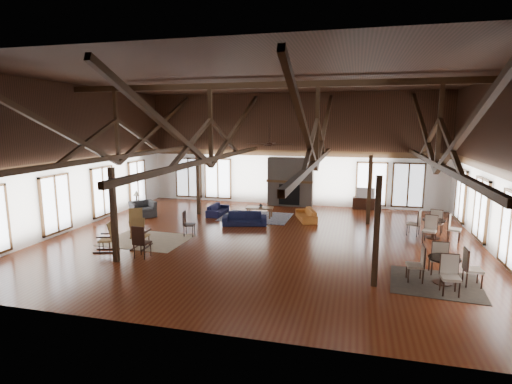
% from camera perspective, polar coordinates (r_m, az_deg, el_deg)
% --- Properties ---
extents(floor, '(16.00, 16.00, 0.00)m').
position_cam_1_polar(floor, '(15.40, 0.83, -6.82)').
color(floor, '#582612').
rests_on(floor, ground).
extents(ceiling, '(16.00, 14.00, 0.02)m').
position_cam_1_polar(ceiling, '(14.84, 0.88, 15.97)').
color(ceiling, black).
rests_on(ceiling, wall_back).
extents(wall_back, '(16.00, 0.02, 6.00)m').
position_cam_1_polar(wall_back, '(21.67, 5.14, 6.05)').
color(wall_back, white).
rests_on(wall_back, floor).
extents(wall_front, '(16.00, 0.02, 6.00)m').
position_cam_1_polar(wall_front, '(8.22, -10.44, -0.22)').
color(wall_front, white).
rests_on(wall_front, floor).
extents(wall_left, '(0.02, 14.00, 6.00)m').
position_cam_1_polar(wall_left, '(18.38, -24.29, 4.55)').
color(wall_left, white).
rests_on(wall_left, floor).
extents(wall_right, '(0.02, 14.00, 6.00)m').
position_cam_1_polar(wall_right, '(15.15, 31.83, 3.00)').
color(wall_right, white).
rests_on(wall_right, floor).
extents(roof_truss, '(15.60, 14.07, 3.14)m').
position_cam_1_polar(roof_truss, '(14.76, 0.86, 8.34)').
color(roof_truss, black).
rests_on(roof_truss, wall_back).
extents(post_grid, '(8.16, 7.16, 3.05)m').
position_cam_1_polar(post_grid, '(15.03, 0.84, -1.25)').
color(post_grid, black).
rests_on(post_grid, floor).
extents(fireplace, '(2.50, 0.69, 2.60)m').
position_cam_1_polar(fireplace, '(21.53, 4.93, 1.45)').
color(fireplace, '#685B4F').
rests_on(fireplace, floor).
extents(ceiling_fan, '(1.60, 1.60, 0.75)m').
position_cam_1_polar(ceiling_fan, '(13.68, 1.94, 6.98)').
color(ceiling_fan, black).
rests_on(ceiling_fan, roof_truss).
extents(sofa_navy_front, '(2.04, 1.18, 0.56)m').
position_cam_1_polar(sofa_navy_front, '(17.51, -1.64, -3.83)').
color(sofa_navy_front, black).
rests_on(sofa_navy_front, floor).
extents(sofa_navy_left, '(1.67, 0.66, 0.48)m').
position_cam_1_polar(sofa_navy_left, '(19.57, -5.49, -2.52)').
color(sofa_navy_left, black).
rests_on(sofa_navy_left, floor).
extents(sofa_orange, '(1.90, 1.22, 0.52)m').
position_cam_1_polar(sofa_orange, '(18.49, 7.19, -3.24)').
color(sofa_orange, '#A1571F').
rests_on(sofa_orange, floor).
extents(coffee_table, '(1.33, 0.76, 0.49)m').
position_cam_1_polar(coffee_table, '(18.89, 0.53, -2.35)').
color(coffee_table, '#5C311B').
rests_on(coffee_table, floor).
extents(vase, '(0.19, 0.19, 0.18)m').
position_cam_1_polar(vase, '(18.92, 0.69, -1.88)').
color(vase, '#B2B2B2').
rests_on(vase, coffee_table).
extents(armchair, '(1.47, 1.48, 0.72)m').
position_cam_1_polar(armchair, '(19.79, -15.86, -2.36)').
color(armchair, '#2C2C2E').
rests_on(armchair, floor).
extents(side_table_lamp, '(0.45, 0.45, 1.15)m').
position_cam_1_polar(side_table_lamp, '(20.60, -16.65, -1.73)').
color(side_table_lamp, black).
rests_on(side_table_lamp, floor).
extents(rocking_chair_a, '(0.81, 1.02, 1.17)m').
position_cam_1_polar(rocking_chair_a, '(16.35, -16.72, -4.27)').
color(rocking_chair_a, olive).
rests_on(rocking_chair_a, floor).
extents(rocking_chair_b, '(0.54, 0.92, 1.15)m').
position_cam_1_polar(rocking_chair_b, '(14.79, -16.31, -5.76)').
color(rocking_chair_b, olive).
rests_on(rocking_chair_b, floor).
extents(rocking_chair_c, '(0.91, 0.65, 1.05)m').
position_cam_1_polar(rocking_chair_c, '(14.81, -20.31, -6.13)').
color(rocking_chair_c, olive).
rests_on(rocking_chair_c, floor).
extents(side_chair_a, '(0.49, 0.49, 1.00)m').
position_cam_1_polar(side_chair_a, '(15.99, -9.87, -4.18)').
color(side_chair_a, black).
rests_on(side_chair_a, floor).
extents(side_chair_b, '(0.49, 0.49, 1.10)m').
position_cam_1_polar(side_chair_b, '(13.71, -16.21, -6.54)').
color(side_chair_b, black).
rests_on(side_chair_b, floor).
extents(cafe_table_near, '(1.98, 1.98, 1.03)m').
position_cam_1_polar(cafe_table_near, '(12.37, 25.25, -9.50)').
color(cafe_table_near, black).
rests_on(cafe_table_near, floor).
extents(cafe_table_far, '(1.99, 1.99, 1.02)m').
position_cam_1_polar(cafe_table_far, '(16.93, 24.02, -4.36)').
color(cafe_table_far, black).
rests_on(cafe_table_far, floor).
extents(cup_near, '(0.13, 0.13, 0.09)m').
position_cam_1_polar(cup_near, '(12.37, 25.22, -8.16)').
color(cup_near, '#B2B2B2').
rests_on(cup_near, cafe_table_near).
extents(cup_far, '(0.14, 0.14, 0.09)m').
position_cam_1_polar(cup_far, '(16.85, 24.33, -3.51)').
color(cup_far, '#B2B2B2').
rests_on(cup_far, cafe_table_far).
extents(tv_console, '(1.18, 0.44, 0.59)m').
position_cam_1_polar(tv_console, '(21.51, 15.20, -1.56)').
color(tv_console, black).
rests_on(tv_console, floor).
extents(television, '(0.93, 0.18, 0.53)m').
position_cam_1_polar(television, '(21.41, 15.36, -0.09)').
color(television, '#B2B2B2').
rests_on(television, tv_console).
extents(rug_tan, '(3.09, 2.47, 0.01)m').
position_cam_1_polar(rug_tan, '(15.86, -15.28, -6.66)').
color(rug_tan, tan).
rests_on(rug_tan, floor).
extents(rug_navy, '(3.27, 2.49, 0.01)m').
position_cam_1_polar(rug_navy, '(19.01, 0.01, -3.58)').
color(rug_navy, '#171E41').
rests_on(rug_navy, floor).
extents(rug_dark, '(2.56, 2.36, 0.01)m').
position_cam_1_polar(rug_dark, '(12.45, 24.26, -11.81)').
color(rug_dark, black).
rests_on(rug_dark, floor).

